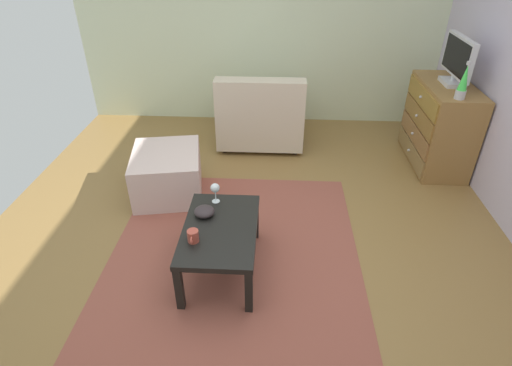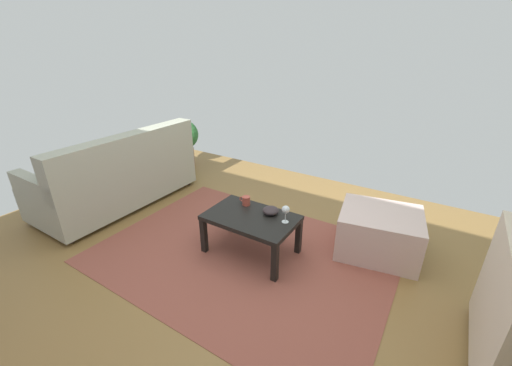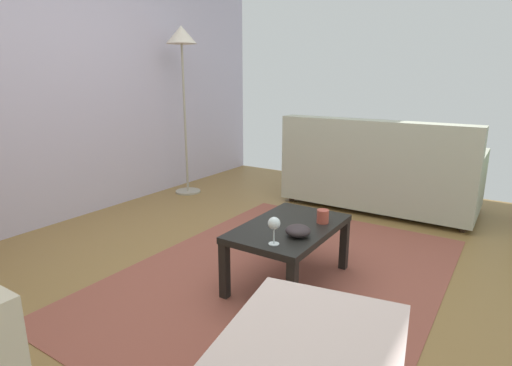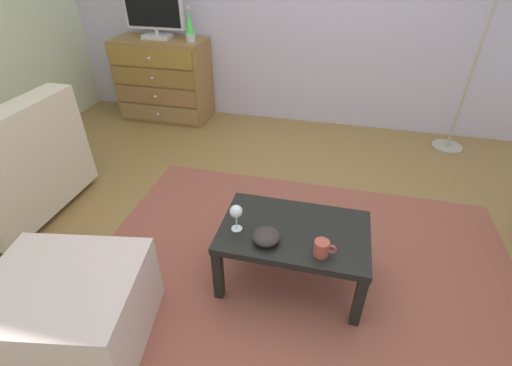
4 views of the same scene
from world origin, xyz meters
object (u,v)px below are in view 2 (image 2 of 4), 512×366
mug (246,201)px  potted_plant (184,139)px  bowl_decorative (271,211)px  wine_glass (286,210)px  ottoman (379,233)px  coffee_table (251,221)px  couch_large (119,177)px

mug → potted_plant: size_ratio=0.16×
bowl_decorative → potted_plant: bearing=-29.0°
wine_glass → ottoman: bearing=-140.9°
coffee_table → bowl_decorative: 0.20m
bowl_decorative → coffee_table: bearing=44.1°
wine_glass → couch_large: 2.17m
wine_glass → potted_plant: size_ratio=0.22×
wine_glass → mug: 0.48m
bowl_decorative → couch_large: 1.99m
wine_glass → bowl_decorative: wine_glass is taller
potted_plant → mug: bearing=148.2°
couch_large → potted_plant: size_ratio=2.51×
mug → ottoman: size_ratio=0.16×
bowl_decorative → ottoman: (-0.86, -0.50, -0.21)m
mug → coffee_table: bearing=135.4°
ottoman → bowl_decorative: bearing=30.2°
coffee_table → ottoman: bearing=-147.7°
potted_plant → couch_large: bearing=101.0°
ottoman → mug: bearing=22.3°
coffee_table → ottoman: ottoman is taller
bowl_decorative → couch_large: couch_large is taller
coffee_table → potted_plant: bearing=-32.9°
potted_plant → bowl_decorative: bearing=151.0°
wine_glass → mug: (0.46, -0.08, -0.07)m
ottoman → potted_plant: (3.12, -0.75, 0.23)m
ottoman → couch_large: bearing=12.5°
wine_glass → potted_plant: potted_plant is taller
coffee_table → mug: mug is taller
coffee_table → mug: 0.24m
ottoman → wine_glass: bearing=39.1°
couch_large → potted_plant: (0.27, -1.38, 0.09)m
coffee_table → ottoman: (-0.99, -0.63, -0.13)m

